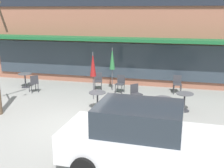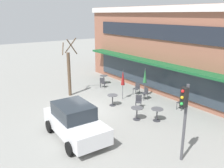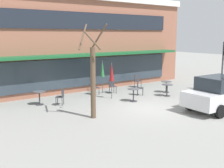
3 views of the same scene
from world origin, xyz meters
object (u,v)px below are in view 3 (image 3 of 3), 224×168
Objects in this scene: cafe_chair_0 at (94,87)px; street_tree at (93,78)px; cafe_chair_1 at (137,80)px; cafe_chair_3 at (112,85)px; cafe_table_by_tree at (166,85)px; cafe_chair_4 at (61,96)px; cafe_table_mid_patio at (133,93)px; cafe_table_streetside at (167,88)px; patio_umbrella_cream_folded at (102,69)px; traffic_light_pole at (224,58)px; cafe_chair_2 at (139,87)px; cafe_table_near_wall at (39,96)px; patio_umbrella_green_folded at (112,72)px; parked_sedan at (221,93)px.

street_tree is (-2.82, -4.33, 1.37)m from cafe_chair_0.
cafe_chair_1 is 2.83m from cafe_chair_3.
cafe_chair_0 reaches higher than cafe_table_by_tree.
cafe_chair_0 is 1.00× the size of cafe_chair_4.
cafe_table_by_tree is 1.00× the size of cafe_table_mid_patio.
street_tree is at bearing -168.87° from cafe_table_streetside.
cafe_table_by_tree is at bearing -33.30° from patio_umbrella_cream_folded.
cafe_chair_3 is 7.79m from traffic_light_pole.
cafe_chair_1 reaches higher than cafe_table_streetside.
street_tree is (-5.07, -2.50, 1.37)m from cafe_chair_2.
cafe_chair_0 is 1.00× the size of cafe_chair_3.
cafe_table_near_wall is 0.17× the size of street_tree.
traffic_light_pole reaches higher than cafe_chair_2.
street_tree is (-3.65, -1.40, 1.38)m from cafe_table_mid_patio.
street_tree is 10.50m from traffic_light_pole.
patio_umbrella_green_folded reaches higher than cafe_chair_4.
cafe_chair_3 is at bearing 123.09° from cafe_chair_2.
cafe_chair_0 reaches higher than cafe_table_streetside.
cafe_chair_1 is at bearing 34.53° from street_tree.
traffic_light_pole is (4.42, 2.70, 1.42)m from parked_sedan.
cafe_chair_0 and cafe_chair_1 have the same top height.
patio_umbrella_cream_folded is at bearing 7.30° from cafe_table_near_wall.
cafe_table_by_tree is 0.35× the size of patio_umbrella_cream_folded.
cafe_table_mid_patio is at bearing -87.87° from patio_umbrella_cream_folded.
cafe_chair_2 is (2.25, -1.83, 0.00)m from cafe_chair_0.
street_tree is (-6.07, 2.68, 1.02)m from parked_sedan.
cafe_table_by_tree is 4.28m from patio_umbrella_green_folded.
cafe_table_streetside is 4.39m from patio_umbrella_cream_folded.
cafe_chair_3 is 4.32m from cafe_chair_4.
cafe_chair_2 is 5.28m from parked_sedan.
patio_umbrella_green_folded is at bearing 155.38° from cafe_table_streetside.
cafe_table_near_wall is at bearing -172.70° from patio_umbrella_cream_folded.
patio_umbrella_green_folded is 6.24m from parked_sedan.
cafe_chair_1 is 1.00× the size of cafe_chair_4.
traffic_light_pole reaches higher than patio_umbrella_green_folded.
cafe_chair_4 is at bearing 173.66° from cafe_chair_2.
patio_umbrella_green_folded is at bearing -127.23° from cafe_chair_3.
cafe_chair_4 is (-5.23, 0.58, 0.00)m from cafe_chair_2.
patio_umbrella_cream_folded is (-0.11, 3.05, 1.11)m from cafe_table_mid_patio.
cafe_chair_0 is 0.20× the size of street_tree.
cafe_chair_3 is at bearing 52.77° from patio_umbrella_green_folded.
cafe_chair_2 is at bearing 168.73° from cafe_table_by_tree.
cafe_chair_4 is (-3.70, -1.37, -1.10)m from patio_umbrella_cream_folded.
cafe_chair_2 reaches higher than cafe_table_mid_patio.
cafe_chair_1 is at bearing 5.12° from cafe_chair_0.
traffic_light_pole reaches higher than cafe_table_by_tree.
patio_umbrella_green_folded is 2.47× the size of cafe_chair_0.
cafe_table_mid_patio is (-3.48, -0.69, 0.00)m from cafe_table_by_tree.
parked_sedan is at bearing -23.82° from street_tree.
cafe_chair_2 is at bearing -51.94° from patio_umbrella_cream_folded.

